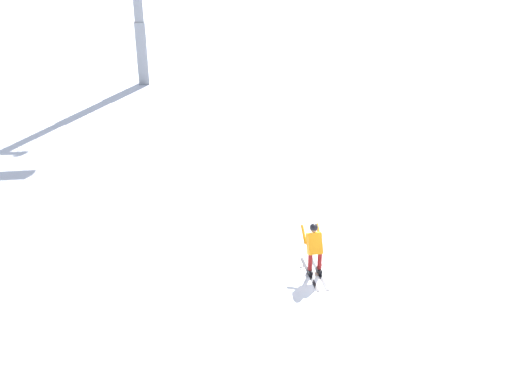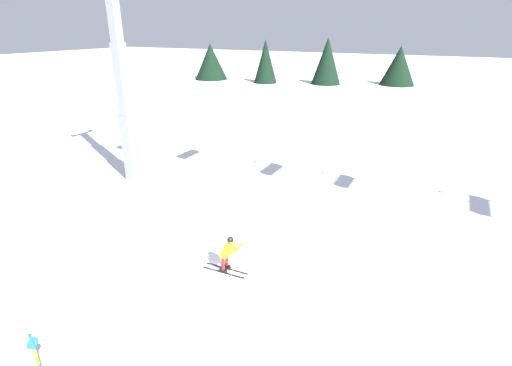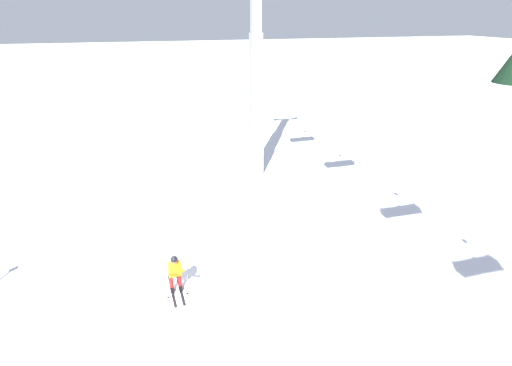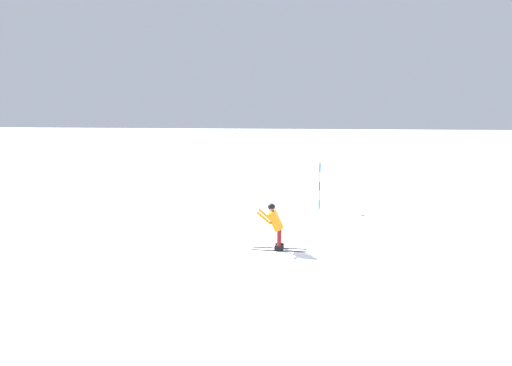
{
  "view_description": "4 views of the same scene",
  "coord_description": "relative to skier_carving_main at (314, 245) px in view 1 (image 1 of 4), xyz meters",
  "views": [
    {
      "loc": [
        -13.82,
        4.73,
        9.32
      ],
      "look_at": [
        -0.61,
        2.8,
        3.25
      ],
      "focal_mm": 39.6,
      "sensor_mm": 36.0,
      "label": 1
    },
    {
      "loc": [
        6.39,
        -9.44,
        8.65
      ],
      "look_at": [
        -0.93,
        5.06,
        2.01
      ],
      "focal_mm": 26.89,
      "sensor_mm": 36.0,
      "label": 2
    },
    {
      "loc": [
        11.51,
        0.51,
        8.87
      ],
      "look_at": [
        -1.02,
        4.1,
        3.33
      ],
      "focal_mm": 28.33,
      "sensor_mm": 36.0,
      "label": 3
    },
    {
      "loc": [
        -1.96,
        15.15,
        4.35
      ],
      "look_at": [
        -0.08,
        4.7,
        2.75
      ],
      "focal_mm": 31.58,
      "sensor_mm": 36.0,
      "label": 4
    }
  ],
  "objects": [
    {
      "name": "lift_tower_far",
      "position": [
        23.09,
        5.68,
        4.32
      ],
      "size": [
        0.66,
        2.61,
        12.36
      ],
      "color": "gray",
      "rests_on": "ground_plane"
    },
    {
      "name": "skier_carving_main",
      "position": [
        0.0,
        0.0,
        0.0
      ],
      "size": [
        1.81,
        0.72,
        1.67
      ],
      "color": "black",
      "rests_on": "ground_plane"
    },
    {
      "name": "ground_plane",
      "position": [
        0.05,
        -1.0,
        -0.89
      ],
      "size": [
        260.0,
        260.0,
        0.0
      ],
      "primitive_type": "plane",
      "color": "white"
    }
  ]
}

